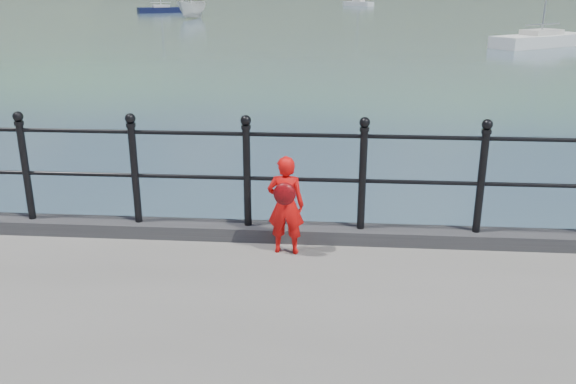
# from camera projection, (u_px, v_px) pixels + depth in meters

# --- Properties ---
(ground) EXTENTS (600.00, 600.00, 0.00)m
(ground) POSITION_uv_depth(u_px,v_px,m) (304.00, 314.00, 7.01)
(ground) COLOR #2D4251
(ground) RESTS_ON ground
(kerb) EXTENTS (60.00, 0.30, 0.15)m
(kerb) POSITION_uv_depth(u_px,v_px,m) (304.00, 233.00, 6.52)
(kerb) COLOR #28282B
(kerb) RESTS_ON quay
(railing) EXTENTS (18.11, 0.11, 1.20)m
(railing) POSITION_uv_depth(u_px,v_px,m) (304.00, 166.00, 6.28)
(railing) COLOR black
(railing) RESTS_ON kerb
(far_shore) EXTENTS (830.00, 200.00, 156.00)m
(far_shore) POSITION_uv_depth(u_px,v_px,m) (435.00, 54.00, 237.18)
(far_shore) COLOR #333A21
(far_shore) RESTS_ON ground
(child) EXTENTS (0.39, 0.32, 1.02)m
(child) POSITION_uv_depth(u_px,v_px,m) (286.00, 204.00, 6.07)
(child) COLOR red
(child) RESTS_ON quay
(launch_white) EXTENTS (3.12, 5.37, 1.95)m
(launch_white) POSITION_uv_depth(u_px,v_px,m) (192.00, 9.00, 64.63)
(launch_white) COLOR silver
(launch_white) RESTS_ON ground
(sailboat_near) EXTENTS (6.76, 5.69, 9.48)m
(sailboat_near) POSITION_uv_depth(u_px,v_px,m) (541.00, 41.00, 36.39)
(sailboat_near) COLOR white
(sailboat_near) RESTS_ON ground
(sailboat_left) EXTENTS (5.97, 4.37, 8.30)m
(sailboat_left) POSITION_uv_depth(u_px,v_px,m) (161.00, 10.00, 77.61)
(sailboat_left) COLOR black
(sailboat_left) RESTS_ON ground
(sailboat_deep) EXTENTS (5.10, 4.84, 8.12)m
(sailboat_deep) POSITION_uv_depth(u_px,v_px,m) (358.00, 4.00, 101.01)
(sailboat_deep) COLOR silver
(sailboat_deep) RESTS_ON ground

